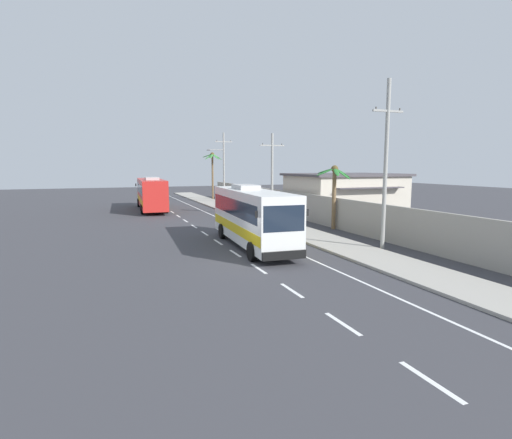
{
  "coord_description": "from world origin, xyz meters",
  "views": [
    {
      "loc": [
        -7.06,
        -19.36,
        5.07
      ],
      "look_at": [
        1.92,
        4.07,
        1.7
      ],
      "focal_mm": 28.13,
      "sensor_mm": 36.0,
      "label": 1
    }
  ],
  "objects": [
    {
      "name": "utility_pole_far",
      "position": [
        8.56,
        33.92,
        5.1
      ],
      "size": [
        3.56,
        0.24,
        9.53
      ],
      "color": "#9E9E99",
      "rests_on": "ground"
    },
    {
      "name": "utility_pole_nearest",
      "position": [
        8.64,
        0.18,
        5.2
      ],
      "size": [
        2.1,
        0.24,
        10.06
      ],
      "color": "#9E9E99",
      "rests_on": "ground"
    },
    {
      "name": "motorcycle_beside_bus",
      "position": [
        4.01,
        12.79,
        0.64
      ],
      "size": [
        0.56,
        1.96,
        1.57
      ],
      "color": "black",
      "rests_on": "ground"
    },
    {
      "name": "pedestrian_near_kerb",
      "position": [
        7.67,
        13.15,
        0.99
      ],
      "size": [
        0.36,
        0.36,
        1.62
      ],
      "rotation": [
        0.0,
        0.0,
        4.05
      ],
      "color": "#2D7A47",
      "rests_on": "sidewalk_kerb"
    },
    {
      "name": "lane_markings",
      "position": [
        2.11,
        14.48,
        0.0
      ],
      "size": [
        3.56,
        71.0,
        0.01
      ],
      "color": "white",
      "rests_on": "ground"
    },
    {
      "name": "utility_pole_mid",
      "position": [
        8.59,
        17.05,
        4.31
      ],
      "size": [
        2.53,
        0.24,
        8.18
      ],
      "color": "#9E9E99",
      "rests_on": "ground"
    },
    {
      "name": "boundary_wall",
      "position": [
        10.6,
        14.0,
        1.25
      ],
      "size": [
        0.24,
        60.0,
        2.5
      ],
      "primitive_type": "cube",
      "color": "#9E998E",
      "rests_on": "ground"
    },
    {
      "name": "coach_bus_far_lane",
      "position": [
        -1.86,
        27.73,
        1.98
      ],
      "size": [
        3.34,
        12.42,
        3.81
      ],
      "color": "red",
      "rests_on": "ground"
    },
    {
      "name": "roadside_building",
      "position": [
        16.17,
        15.86,
        2.16
      ],
      "size": [
        10.78,
        8.96,
        4.28
      ],
      "color": "beige",
      "rests_on": "ground"
    },
    {
      "name": "sidewalk_kerb",
      "position": [
        6.8,
        10.0,
        0.07
      ],
      "size": [
        3.2,
        90.0,
        0.14
      ],
      "primitive_type": "cube",
      "color": "#A8A399",
      "rests_on": "ground"
    },
    {
      "name": "palm_nearest",
      "position": [
        10.21,
        8.26,
        3.63
      ],
      "size": [
        3.13,
        3.07,
        5.11
      ],
      "color": "brown",
      "rests_on": "ground"
    },
    {
      "name": "coach_bus_foreground",
      "position": [
        1.65,
        4.09,
        1.99
      ],
      "size": [
        3.27,
        11.13,
        3.84
      ],
      "color": "white",
      "rests_on": "ground"
    },
    {
      "name": "ground_plane",
      "position": [
        0.0,
        0.0,
        0.0
      ],
      "size": [
        160.0,
        160.0,
        0.0
      ],
      "primitive_type": "plane",
      "color": "#3A3A3F"
    },
    {
      "name": "palm_second",
      "position": [
        8.31,
        38.79,
        5.14
      ],
      "size": [
        2.8,
        3.03,
        7.03
      ],
      "color": "brown",
      "rests_on": "ground"
    }
  ]
}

